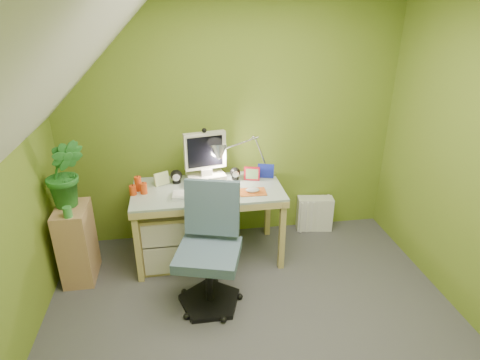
{
  "coord_description": "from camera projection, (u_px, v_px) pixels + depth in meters",
  "views": [
    {
      "loc": [
        -0.47,
        -2.03,
        2.23
      ],
      "look_at": [
        0.0,
        1.0,
        0.85
      ],
      "focal_mm": 30.0,
      "sensor_mm": 36.0,
      "label": 1
    }
  ],
  "objects": [
    {
      "name": "mousepad",
      "position": [
        253.0,
        192.0,
        3.48
      ],
      "size": [
        0.24,
        0.17,
        0.01
      ],
      "primitive_type": "cube",
      "rotation": [
        0.0,
        0.0,
        -0.03
      ],
      "color": "#BC571D",
      "rests_on": "desk"
    },
    {
      "name": "monitor",
      "position": [
        205.0,
        153.0,
        3.6
      ],
      "size": [
        0.42,
        0.29,
        0.53
      ],
      "primitive_type": null,
      "rotation": [
        0.0,
        0.0,
        0.19
      ],
      "color": "beige",
      "rests_on": "desk"
    },
    {
      "name": "side_ledge",
      "position": [
        77.0,
        243.0,
        3.41
      ],
      "size": [
        0.25,
        0.39,
        0.68
      ],
      "primitive_type": "cube",
      "color": "tan",
      "rests_on": "floor"
    },
    {
      "name": "photo_frame_green",
      "position": [
        162.0,
        179.0,
        3.6
      ],
      "size": [
        0.13,
        0.08,
        0.12
      ],
      "primitive_type": "cube",
      "rotation": [
        0.0,
        0.0,
        0.51
      ],
      "color": "beige",
      "rests_on": "desk"
    },
    {
      "name": "photo_frame_blue",
      "position": [
        266.0,
        171.0,
        3.75
      ],
      "size": [
        0.15,
        0.06,
        0.13
      ],
      "primitive_type": "cube",
      "rotation": [
        0.0,
        0.0,
        -0.28
      ],
      "color": "#152196",
      "rests_on": "desk"
    },
    {
      "name": "photo_frame_red",
      "position": [
        252.0,
        174.0,
        3.69
      ],
      "size": [
        0.15,
        0.06,
        0.12
      ],
      "primitive_type": "cube",
      "rotation": [
        0.0,
        0.0,
        -0.28
      ],
      "color": "#B41322",
      "rests_on": "desk"
    },
    {
      "name": "green_cup",
      "position": [
        68.0,
        212.0,
        3.12
      ],
      "size": [
        0.08,
        0.08,
        0.09
      ],
      "primitive_type": "cylinder",
      "rotation": [
        0.0,
        0.0,
        -0.2
      ],
      "color": "#3B8F3D",
      "rests_on": "side_ledge"
    },
    {
      "name": "desk",
      "position": [
        209.0,
        223.0,
        3.7
      ],
      "size": [
        1.33,
        0.67,
        0.71
      ],
      "primitive_type": null,
      "rotation": [
        0.0,
        0.0,
        0.01
      ],
      "color": "tan",
      "rests_on": "floor"
    },
    {
      "name": "keyboard",
      "position": [
        199.0,
        195.0,
        3.41
      ],
      "size": [
        0.47,
        0.19,
        0.02
      ],
      "primitive_type": "cube",
      "rotation": [
        0.0,
        0.0,
        -0.11
      ],
      "color": "white",
      "rests_on": "desk"
    },
    {
      "name": "speaker_left",
      "position": [
        176.0,
        176.0,
        3.63
      ],
      "size": [
        0.12,
        0.12,
        0.13
      ],
      "primitive_type": null,
      "rotation": [
        0.0,
        0.0,
        0.1
      ],
      "color": "black",
      "rests_on": "desk"
    },
    {
      "name": "radiator",
      "position": [
        315.0,
        213.0,
        4.21
      ],
      "size": [
        0.38,
        0.2,
        0.36
      ],
      "primitive_type": "cube",
      "rotation": [
        0.0,
        0.0,
        -0.15
      ],
      "color": "white",
      "rests_on": "floor"
    },
    {
      "name": "mouse",
      "position": [
        253.0,
        190.0,
        3.47
      ],
      "size": [
        0.13,
        0.09,
        0.04
      ],
      "primitive_type": "ellipsoid",
      "rotation": [
        0.0,
        0.0,
        0.08
      ],
      "color": "silver",
      "rests_on": "mousepad"
    },
    {
      "name": "potted_plant",
      "position": [
        65.0,
        173.0,
        3.2
      ],
      "size": [
        0.34,
        0.28,
        0.58
      ],
      "primitive_type": "imported",
      "rotation": [
        0.0,
        0.0,
        0.07
      ],
      "color": "#257027",
      "rests_on": "side_ledge"
    },
    {
      "name": "candle_cluster",
      "position": [
        138.0,
        186.0,
        3.45
      ],
      "size": [
        0.2,
        0.18,
        0.13
      ],
      "primitive_type": null,
      "rotation": [
        0.0,
        0.0,
        0.18
      ],
      "color": "#D64112",
      "rests_on": "desk"
    },
    {
      "name": "floor",
      "position": [
        262.0,
        348.0,
        2.82
      ],
      "size": [
        3.2,
        3.2,
        0.01
      ],
      "primitive_type": "cube",
      "color": "#48484D",
      "rests_on": "ground"
    },
    {
      "name": "speaker_right",
      "position": [
        235.0,
        173.0,
        3.71
      ],
      "size": [
        0.1,
        0.1,
        0.11
      ],
      "primitive_type": null,
      "rotation": [
        0.0,
        0.0,
        -0.09
      ],
      "color": "black",
      "rests_on": "desk"
    },
    {
      "name": "desk_lamp",
      "position": [
        254.0,
        147.0,
        3.65
      ],
      "size": [
        0.58,
        0.3,
        0.6
      ],
      "primitive_type": null,
      "rotation": [
        0.0,
        0.0,
        -0.11
      ],
      "color": "#ABABB0",
      "rests_on": "desk"
    },
    {
      "name": "amber_tumbler",
      "position": [
        229.0,
        186.0,
        3.49
      ],
      "size": [
        0.08,
        0.08,
        0.09
      ],
      "primitive_type": "cylinder",
      "rotation": [
        0.0,
        0.0,
        -0.12
      ],
      "color": "#913315",
      "rests_on": "desk"
    },
    {
      "name": "wall_back",
      "position": [
        230.0,
        120.0,
        3.76
      ],
      "size": [
        3.2,
        0.01,
        2.4
      ],
      "primitive_type": "cube",
      "color": "olive",
      "rests_on": "floor"
    },
    {
      "name": "task_chair",
      "position": [
        208.0,
        253.0,
        3.04
      ],
      "size": [
        0.66,
        0.66,
        0.96
      ],
      "primitive_type": null,
      "rotation": [
        0.0,
        0.0,
        -0.28
      ],
      "color": "#475F74",
      "rests_on": "floor"
    },
    {
      "name": "slope_ceiling",
      "position": [
        66.0,
        88.0,
        1.92
      ],
      "size": [
        1.1,
        3.2,
        1.1
      ],
      "primitive_type": "cube",
      "color": "white",
      "rests_on": "wall_left"
    }
  ]
}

